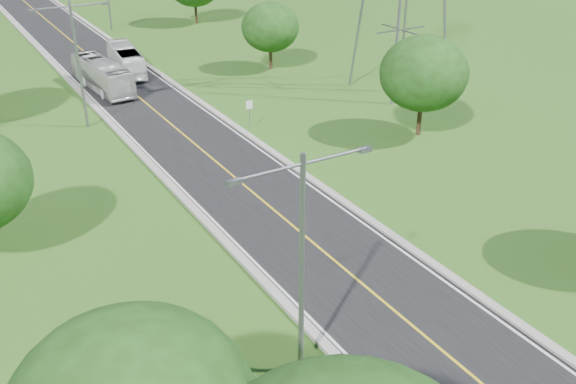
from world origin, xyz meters
name	(u,v)px	position (x,y,z in m)	size (l,w,h in m)	color
ground	(107,71)	(0.00, 60.00, 0.00)	(260.00, 260.00, 0.00)	#2B4F16
road	(91,57)	(0.00, 66.00, 0.03)	(8.00, 150.00, 0.06)	black
curb_left	(51,62)	(-4.25, 66.00, 0.11)	(0.50, 150.00, 0.22)	gray
curb_right	(128,52)	(4.25, 66.00, 0.11)	(0.50, 150.00, 0.22)	gray
speed_limit_sign	(249,109)	(5.20, 37.98, 1.60)	(0.55, 0.09, 2.40)	slate
streetlight_near_left	(302,252)	(-6.00, 12.00, 5.94)	(5.90, 0.25, 10.00)	slate
streetlight_mid_left	(77,55)	(-6.00, 45.00, 5.94)	(5.90, 0.25, 10.00)	slate
tree_rb	(424,73)	(16.00, 30.00, 4.95)	(6.72, 6.72, 7.82)	black
tree_rc	(270,27)	(15.00, 52.00, 4.33)	(5.88, 5.88, 6.84)	black
bus_outbound	(126,60)	(1.58, 58.16, 1.39)	(2.24, 9.57, 2.66)	white
bus_inbound	(102,75)	(-2.09, 53.80, 1.49)	(2.41, 10.28, 2.86)	beige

